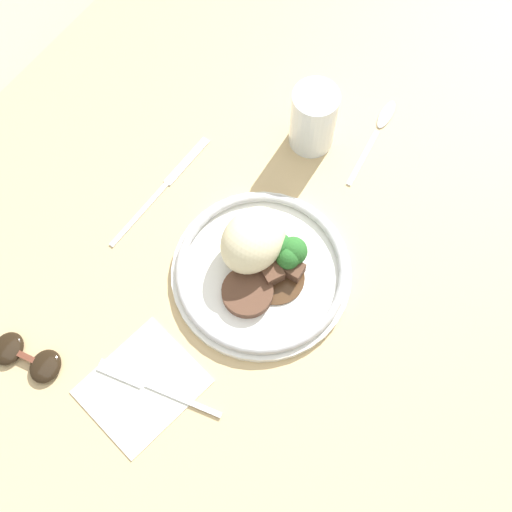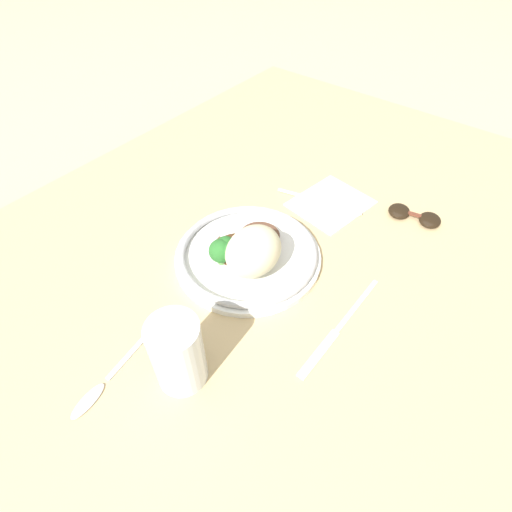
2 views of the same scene
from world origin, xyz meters
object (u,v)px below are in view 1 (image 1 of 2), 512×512
(plate, at_px, (261,262))
(sunglasses, at_px, (27,357))
(fork, at_px, (147,384))
(spoon, at_px, (381,125))
(knife, at_px, (164,187))
(juice_glass, at_px, (313,120))

(plate, xyz_separation_m, sunglasses, (-0.28, 0.17, -0.02))
(fork, bearing_deg, sunglasses, 10.04)
(plate, distance_m, spoon, 0.29)
(knife, bearing_deg, fork, -144.83)
(spoon, relative_size, sunglasses, 1.57)
(juice_glass, xyz_separation_m, spoon, (0.08, -0.07, -0.05))
(juice_glass, bearing_deg, knife, 146.30)
(fork, bearing_deg, juice_glass, -98.69)
(plate, xyz_separation_m, fork, (-0.21, 0.02, -0.02))
(juice_glass, distance_m, sunglasses, 0.50)
(knife, relative_size, spoon, 1.33)
(juice_glass, relative_size, knife, 0.51)
(knife, xyz_separation_m, sunglasses, (-0.30, -0.01, 0.01))
(plate, height_order, spoon, plate)
(fork, relative_size, knife, 0.80)
(juice_glass, xyz_separation_m, fork, (-0.42, -0.03, -0.05))
(plate, height_order, sunglasses, plate)
(plate, distance_m, sunglasses, 0.32)
(plate, xyz_separation_m, knife, (0.02, 0.18, -0.02))
(fork, bearing_deg, spoon, -107.48)
(plate, relative_size, sunglasses, 2.38)
(juice_glass, bearing_deg, spoon, -41.55)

